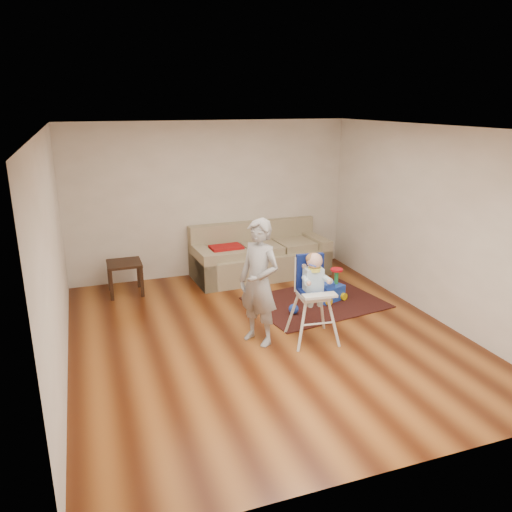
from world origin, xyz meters
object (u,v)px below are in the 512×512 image
object	(u,v)px
adult	(259,283)
toy_ball	(294,309)
ride_on_toy	(330,285)
side_table	(125,278)
sofa	(260,251)
high_chair	(313,299)

from	to	relation	value
adult	toy_ball	bearing A→B (deg)	98.75
ride_on_toy	side_table	bearing A→B (deg)	135.36
sofa	toy_ball	size ratio (longest dim) A/B	16.52
toy_ball	adult	xyz separation A→B (m)	(-0.77, -0.63, 0.73)
side_table	adult	xyz separation A→B (m)	(1.46, -2.33, 0.55)
sofa	side_table	world-z (taller)	sofa
side_table	toy_ball	bearing A→B (deg)	-37.22
toy_ball	adult	distance (m)	1.23
side_table	high_chair	world-z (taller)	high_chair
adult	side_table	bearing A→B (deg)	-178.49
toy_ball	high_chair	size ratio (longest dim) A/B	0.12
toy_ball	high_chair	distance (m)	0.95
high_chair	adult	bearing A→B (deg)	171.33
side_table	ride_on_toy	distance (m)	3.28
ride_on_toy	toy_ball	xyz separation A→B (m)	(-0.74, -0.31, -0.17)
side_table	ride_on_toy	xyz separation A→B (m)	(2.98, -1.39, -0.01)
ride_on_toy	high_chair	xyz separation A→B (m)	(-0.84, -1.12, 0.32)
ride_on_toy	adult	bearing A→B (deg)	-167.72
high_chair	ride_on_toy	bearing A→B (deg)	59.37
side_table	adult	distance (m)	2.81
side_table	adult	size ratio (longest dim) A/B	0.33
sofa	ride_on_toy	world-z (taller)	sofa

